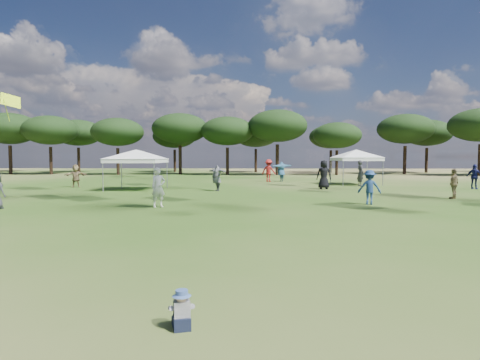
% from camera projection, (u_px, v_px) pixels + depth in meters
% --- Properties ---
extents(tree_line, '(108.78, 17.63, 7.77)m').
position_uv_depth(tree_line, '(269.00, 130.00, 49.58)').
color(tree_line, black).
rests_on(tree_line, ground).
extents(tent_left, '(6.77, 6.77, 2.89)m').
position_uv_depth(tent_left, '(136.00, 151.00, 25.68)').
color(tent_left, gray).
rests_on(tent_left, ground).
extents(tent_right, '(6.33, 6.33, 2.97)m').
position_uv_depth(tent_right, '(356.00, 151.00, 30.48)').
color(tent_right, gray).
rests_on(tent_right, ground).
extents(toddler, '(0.37, 0.40, 0.49)m').
position_uv_depth(toddler, '(182.00, 311.00, 4.97)').
color(toddler, black).
rests_on(toddler, ground).
extents(festival_crowd, '(31.53, 19.78, 1.91)m').
position_uv_depth(festival_crowd, '(233.00, 176.00, 26.74)').
color(festival_crowd, black).
rests_on(festival_crowd, ground).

